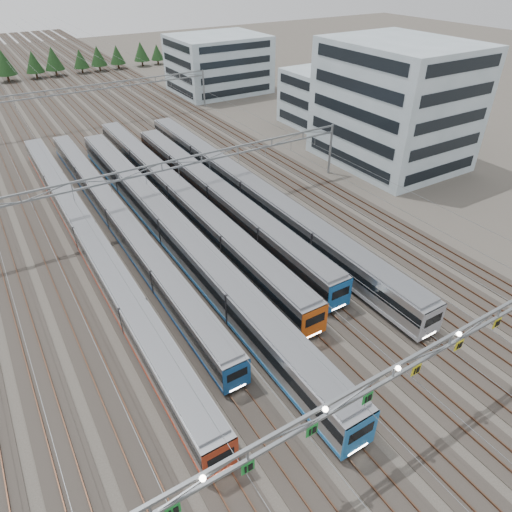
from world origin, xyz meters
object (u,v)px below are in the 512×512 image
train_a (87,236)px  train_f (250,191)px  train_e (217,196)px  gantry_mid (163,173)px  depot_bldg_mid (328,99)px  depot_bldg_south (395,104)px  depot_bldg_north (219,64)px  train_b (117,217)px  gantry_near (394,376)px  train_d (178,195)px  train_c (171,229)px  gantry_far (76,95)px

train_a → train_f: train_f is taller
train_e → gantry_mid: (-6.75, 1.80, 4.22)m
train_f → depot_bldg_mid: 39.11m
depot_bldg_south → depot_bldg_north: (-2.66, 56.16, -2.93)m
train_b → depot_bldg_south: 47.37m
gantry_mid → depot_bldg_north: (37.34, 55.20, 0.18)m
train_b → train_a: bearing=-148.0°
gantry_near → depot_bldg_north: bearing=68.6°
train_d → depot_bldg_south: 38.51m
train_a → gantry_near: 39.28m
train_c → train_f: bearing=16.9°
train_e → train_d: bearing=146.1°
train_e → depot_bldg_north: (30.59, 57.00, 4.40)m
train_c → train_b: bearing=122.5°
gantry_far → train_a: bearing=-103.2°
train_b → depot_bldg_mid: (49.99, 19.35, 3.39)m
gantry_near → depot_bldg_south: (40.04, 39.16, 2.41)m
train_a → train_d: (13.50, 4.05, 0.15)m
train_d → train_f: train_f is taller
train_e → gantry_mid: bearing=165.1°
train_b → train_c: bearing=-57.5°
train_b → train_f: (18.00, -2.94, 0.29)m
train_d → depot_bldg_mid: (40.99, 18.11, 3.12)m
gantry_near → train_a: bearing=106.7°
gantry_near → train_c: bearing=93.8°
train_f → gantry_mid: (-11.25, 2.94, 4.20)m
train_b → train_f: size_ratio=0.96×
depot_bldg_mid → gantry_mid: bearing=-155.9°
train_d → train_b: bearing=-172.2°
train_e → train_f: (4.50, -1.15, 0.02)m
train_d → gantry_mid: 4.93m
train_a → train_b: bearing=32.0°
train_a → train_b: size_ratio=1.09×
depot_bldg_north → train_b: bearing=-128.6°
gantry_mid → gantry_near: bearing=-90.1°
train_d → train_f: (9.00, -4.18, 0.02)m
depot_bldg_north → train_a: bearing=-129.9°
gantry_near → gantry_mid: 40.12m
train_e → gantry_mid: size_ratio=0.92×
gantry_far → depot_bldg_north: bearing=15.3°
gantry_mid → train_f: bearing=-14.7°
train_a → train_d: bearing=16.7°
train_a → depot_bldg_north: depot_bldg_north is taller
depot_bldg_mid → depot_bldg_north: 36.37m
train_c → train_f: size_ratio=1.03×
gantry_near → depot_bldg_south: depot_bldg_south is taller
train_a → depot_bldg_mid: depot_bldg_mid is taller
train_a → train_d: size_ratio=1.11×
train_f → depot_bldg_south: (28.75, 1.99, 7.30)m
gantry_mid → depot_bldg_north: size_ratio=2.56×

